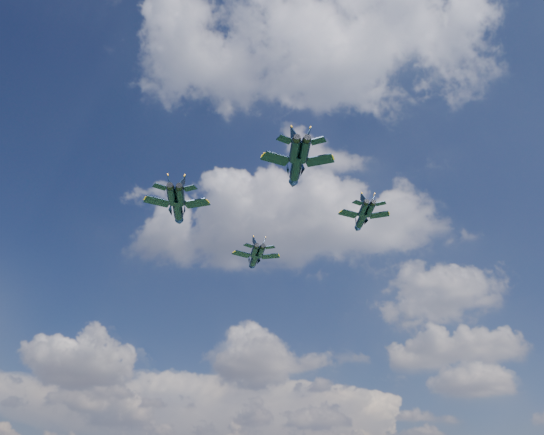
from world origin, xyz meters
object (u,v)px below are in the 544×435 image
(jet_lead, at_px, (255,259))
(jet_right, at_px, (362,219))
(jet_left, at_px, (178,209))
(jet_slot, at_px, (296,168))

(jet_lead, distance_m, jet_right, 31.35)
(jet_left, distance_m, jet_right, 37.23)
(jet_right, xyz_separation_m, jet_slot, (-10.40, -21.80, -0.41))
(jet_right, bearing_deg, jet_lead, 131.97)
(jet_slot, bearing_deg, jet_left, 143.00)
(jet_left, distance_m, jet_slot, 27.09)
(jet_left, height_order, jet_right, jet_left)
(jet_lead, height_order, jet_slot, jet_lead)
(jet_left, relative_size, jet_slot, 1.02)
(jet_lead, relative_size, jet_slot, 0.92)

